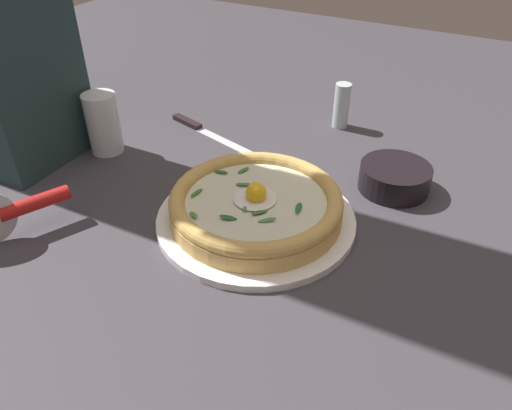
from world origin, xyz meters
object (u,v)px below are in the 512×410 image
(pizza_cutter, at_px, (18,209))
(table_knife, at_px, (199,128))
(drinking_glass, at_px, (104,127))
(pepper_shaker, at_px, (342,106))
(pizza, at_px, (256,204))
(side_bowl, at_px, (395,178))

(pizza_cutter, xyz_separation_m, table_knife, (-0.03, -0.40, -0.04))
(pizza_cutter, height_order, drinking_glass, drinking_glass)
(table_knife, relative_size, pepper_shaker, 2.40)
(pizza, height_order, table_knife, pizza)
(table_knife, height_order, drinking_glass, drinking_glass)
(table_knife, bearing_deg, pizza, 139.66)
(side_bowl, relative_size, table_knife, 0.53)
(pizza_cutter, bearing_deg, table_knife, -94.59)
(table_knife, xyz_separation_m, pepper_shaker, (-0.25, -0.15, 0.04))
(pizza, bearing_deg, pizza_cutter, 33.49)
(pizza, xyz_separation_m, pizza_cutter, (0.29, 0.19, 0.01))
(side_bowl, bearing_deg, pizza_cutter, 40.88)
(pizza, xyz_separation_m, pepper_shaker, (0.01, -0.37, 0.01))
(side_bowl, distance_m, drinking_glass, 0.53)
(side_bowl, distance_m, pepper_shaker, 0.24)
(drinking_glass, bearing_deg, table_knife, -123.06)
(pepper_shaker, bearing_deg, pizza_cutter, 63.57)
(table_knife, distance_m, pepper_shaker, 0.29)
(table_knife, bearing_deg, drinking_glass, 56.94)
(pizza, distance_m, drinking_glass, 0.36)
(drinking_glass, distance_m, pepper_shaker, 0.47)
(side_bowl, height_order, pepper_shaker, pepper_shaker)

